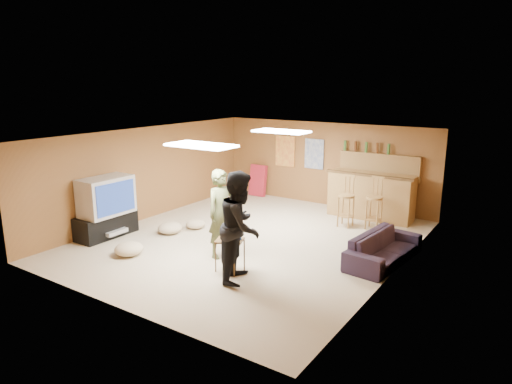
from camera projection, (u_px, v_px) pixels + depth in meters
The scene contains 32 objects.
ground at pixel (251, 240), 9.55m from camera, with size 7.00×7.00×0.00m, color tan.
ceiling at pixel (250, 135), 9.03m from camera, with size 6.00×7.00×0.02m, color silver.
wall_back at pixel (325, 164), 12.12m from camera, with size 6.00×0.02×2.20m, color brown.
wall_front at pixel (111, 236), 6.46m from camera, with size 6.00×0.02×2.20m, color brown.
wall_left at pixel (147, 173), 10.91m from camera, with size 0.02×7.00×2.20m, color brown.
wall_right at pixel (397, 212), 7.68m from camera, with size 0.02×7.00×2.20m, color brown.
tv_stand at pixel (106, 225), 9.75m from camera, with size 0.55×1.30×0.50m, color black.
dvd_box at pixel (113, 231), 9.65m from camera, with size 0.35×0.50×0.08m, color #B2B2B7.
tv_body at pixel (106, 196), 9.56m from camera, with size 0.60×1.10×0.80m, color #B2B2B7.
tv_screen at pixel (116, 198), 9.39m from camera, with size 0.02×0.95×0.65m, color navy.
bar_counter at pixel (371, 196), 11.00m from camera, with size 2.00×0.60×1.10m, color olive.
bar_lip at pixel (368, 175), 10.67m from camera, with size 2.10×0.12×0.05m, color #422B15.
bar_shelf at pixel (380, 154), 11.14m from camera, with size 2.00×0.18×0.05m, color olive.
bar_backing at pixel (379, 166), 11.22m from camera, with size 2.00×0.14×0.60m, color olive.
poster_left at pixel (285, 151), 12.68m from camera, with size 0.60×0.03×0.85m, color #BF3F26.
poster_right at pixel (314, 154), 12.19m from camera, with size 0.55×0.03×0.80m, color #334C99.
folding_chair_stack at pixel (258, 180), 13.19m from camera, with size 0.50×0.14×0.90m, color #AC1F33.
ceiling_panel_front at pixel (201, 145), 7.83m from camera, with size 1.20×0.60×0.04m, color white.
ceiling_panel_back at pixel (281, 131), 10.01m from camera, with size 1.20×0.60×0.04m, color white.
person_olive at pixel (222, 214), 8.49m from camera, with size 0.61×0.40×1.68m, color #4B5230.
person_black at pixel (240, 226), 7.47m from camera, with size 0.90×0.70×1.85m, color black.
sofa at pixel (384, 248), 8.33m from camera, with size 1.86×0.73×0.54m, color black.
tray_table at pixel (230, 256), 7.92m from camera, with size 0.45×0.36×0.59m, color #422B15.
cup_red_near at pixel (227, 234), 7.95m from camera, with size 0.08×0.08×0.10m, color #B9220C.
cup_red_far at pixel (231, 238), 7.73m from camera, with size 0.08×0.08×0.12m, color #B9220C.
cup_blue at pixel (239, 236), 7.83m from camera, with size 0.08×0.08×0.12m, color navy.
bar_stool_left at pixel (346, 199), 10.32m from camera, with size 0.41×0.41×1.30m, color olive, non-canonical shape.
bar_stool_right at pixel (374, 203), 10.15m from camera, with size 0.39×0.39×1.23m, color olive, non-canonical shape.
cushion_near_tv at pixel (170, 228), 9.97m from camera, with size 0.53×0.53×0.24m, color tan.
cushion_mid at pixel (196, 224), 10.31m from camera, with size 0.43×0.43×0.20m, color tan.
cushion_far at pixel (129, 249), 8.71m from camera, with size 0.54×0.54×0.25m, color tan.
bottle_row at pixel (366, 147), 11.27m from camera, with size 1.20×0.08×0.26m, color #3F7233, non-canonical shape.
Camera 1 is at (5.11, -7.46, 3.24)m, focal length 32.00 mm.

